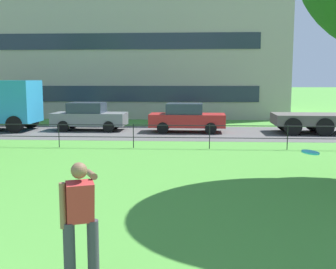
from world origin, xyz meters
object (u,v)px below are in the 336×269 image
at_px(car_grey_center, 89,116).
at_px(apartment_building_background, 111,24).
at_px(frisbee, 310,152).
at_px(car_red_right, 187,118).
at_px(person_thrower, 80,219).

distance_m(car_grey_center, apartment_building_background, 14.44).
height_order(frisbee, car_grey_center, frisbee).
bearing_deg(apartment_building_background, car_red_right, -63.49).
distance_m(frisbee, car_grey_center, 17.79).
relative_size(person_thrower, car_grey_center, 0.42).
distance_m(person_thrower, apartment_building_background, 31.08).
height_order(frisbee, apartment_building_background, apartment_building_background).
bearing_deg(frisbee, person_thrower, -162.18).
bearing_deg(car_grey_center, person_thrower, -76.09).
relative_size(person_thrower, car_red_right, 0.42).
xyz_separation_m(frisbee, car_grey_center, (-7.56, 16.07, -0.91)).
relative_size(car_grey_center, car_red_right, 1.00).
xyz_separation_m(car_grey_center, apartment_building_background, (-1.20, 12.77, 6.63)).
bearing_deg(car_red_right, frisbee, -82.10).
relative_size(car_red_right, apartment_building_background, 0.15).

